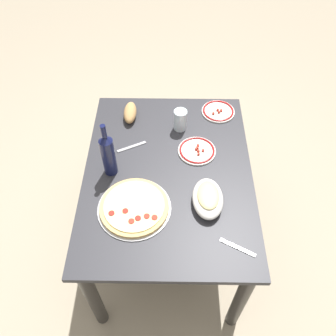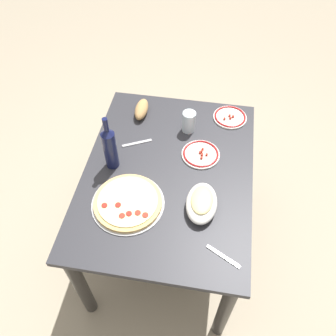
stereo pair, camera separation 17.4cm
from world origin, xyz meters
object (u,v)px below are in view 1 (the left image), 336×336
water_glass (180,120)px  bread_loaf (130,113)px  side_plate_near (197,151)px  dining_table (168,186)px  baked_pasta_dish (208,198)px  pepperoni_pizza (134,207)px  side_plate_far (218,111)px  wine_bottle (108,155)px

water_glass → bread_loaf: 0.31m
water_glass → side_plate_near: bearing=26.5°
dining_table → baked_pasta_dish: (0.19, 0.20, 0.17)m
pepperoni_pizza → water_glass: bearing=158.0°
side_plate_near → bread_loaf: size_ratio=1.18×
pepperoni_pizza → side_plate_far: bearing=146.7°
side_plate_near → side_plate_far: bearing=156.3°
baked_pasta_dish → water_glass: bearing=-166.0°
bread_loaf → dining_table: bearing=28.9°
pepperoni_pizza → side_plate_near: 0.49m
dining_table → baked_pasta_dish: bearing=45.6°
bread_loaf → pepperoni_pizza: bearing=6.3°
dining_table → bread_loaf: (-0.42, -0.23, 0.16)m
pepperoni_pizza → water_glass: 0.61m
dining_table → bread_loaf: bearing=-151.1°
pepperoni_pizza → water_glass: (-0.56, 0.23, 0.05)m
side_plate_far → water_glass: bearing=-59.1°
pepperoni_pizza → side_plate_near: pepperoni_pizza is taller
dining_table → side_plate_near: 0.25m
wine_bottle → side_plate_far: size_ratio=1.66×
water_glass → bread_loaf: (-0.09, -0.30, -0.03)m
dining_table → water_glass: 0.39m
pepperoni_pizza → side_plate_far: 0.84m
wine_bottle → side_plate_far: 0.77m
baked_pasta_dish → pepperoni_pizza: bearing=-83.5°
pepperoni_pizza → side_plate_near: (-0.38, 0.32, -0.01)m
wine_bottle → bread_loaf: size_ratio=1.87×
dining_table → side_plate_near: (-0.14, 0.16, 0.14)m
side_plate_far → bread_loaf: bread_loaf is taller
dining_table → bread_loaf: size_ratio=6.66×
dining_table → wine_bottle: size_ratio=3.57×
baked_pasta_dish → wine_bottle: 0.54m
water_glass → side_plate_near: 0.21m
baked_pasta_dish → bread_loaf: baked_pasta_dish is taller
baked_pasta_dish → side_plate_near: bearing=-173.5°
bread_loaf → wine_bottle: bearing=-9.0°
wine_bottle → side_plate_near: 0.50m
water_glass → side_plate_far: 0.28m
side_plate_near → pepperoni_pizza: bearing=-40.2°
baked_pasta_dish → dining_table: bearing=-134.4°
dining_table → side_plate_near: side_plate_near is taller
water_glass → bread_loaf: water_glass is taller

